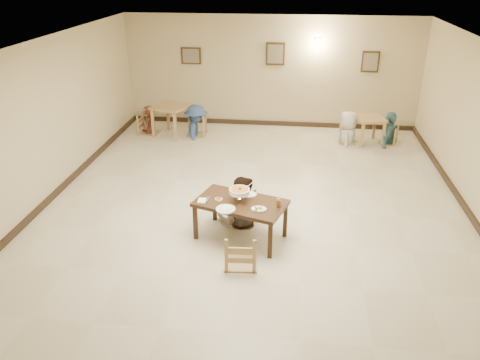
# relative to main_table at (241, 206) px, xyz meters

# --- Properties ---
(floor) EXTENTS (10.00, 10.00, 0.00)m
(floor) POSITION_rel_main_table_xyz_m (0.12, 1.04, -0.60)
(floor) COLOR beige
(floor) RESTS_ON ground
(ceiling) EXTENTS (10.00, 10.00, 0.00)m
(ceiling) POSITION_rel_main_table_xyz_m (0.12, 1.04, 2.40)
(ceiling) COLOR white
(ceiling) RESTS_ON wall_back
(wall_back) EXTENTS (10.00, 0.00, 10.00)m
(wall_back) POSITION_rel_main_table_xyz_m (0.12, 6.04, 0.90)
(wall_back) COLOR beige
(wall_back) RESTS_ON floor
(wall_front) EXTENTS (10.00, 0.00, 10.00)m
(wall_front) POSITION_rel_main_table_xyz_m (0.12, -3.96, 0.90)
(wall_front) COLOR beige
(wall_front) RESTS_ON floor
(wall_left) EXTENTS (0.00, 10.00, 10.00)m
(wall_left) POSITION_rel_main_table_xyz_m (-3.88, 1.04, 0.90)
(wall_left) COLOR beige
(wall_left) RESTS_ON floor
(baseboard_back) EXTENTS (8.00, 0.06, 0.12)m
(baseboard_back) POSITION_rel_main_table_xyz_m (0.12, 6.01, -0.54)
(baseboard_back) COLOR black
(baseboard_back) RESTS_ON floor
(baseboard_left) EXTENTS (0.06, 10.00, 0.12)m
(baseboard_left) POSITION_rel_main_table_xyz_m (-3.85, 1.04, -0.54)
(baseboard_left) COLOR black
(baseboard_left) RESTS_ON floor
(baseboard_right) EXTENTS (0.06, 10.00, 0.12)m
(baseboard_right) POSITION_rel_main_table_xyz_m (4.09, 1.04, -0.54)
(baseboard_right) COLOR black
(baseboard_right) RESTS_ON floor
(picture_a) EXTENTS (0.55, 0.04, 0.45)m
(picture_a) POSITION_rel_main_table_xyz_m (-2.08, 6.00, 1.30)
(picture_a) COLOR #362714
(picture_a) RESTS_ON wall_back
(picture_b) EXTENTS (0.50, 0.04, 0.60)m
(picture_b) POSITION_rel_main_table_xyz_m (0.22, 6.00, 1.40)
(picture_b) COLOR #362714
(picture_b) RESTS_ON wall_back
(picture_c) EXTENTS (0.45, 0.04, 0.55)m
(picture_c) POSITION_rel_main_table_xyz_m (2.72, 6.00, 1.25)
(picture_c) COLOR #362714
(picture_c) RESTS_ON wall_back
(wall_sconce) EXTENTS (0.16, 0.05, 0.22)m
(wall_sconce) POSITION_rel_main_table_xyz_m (1.32, 6.00, 1.70)
(wall_sconce) COLOR #FFD88C
(wall_sconce) RESTS_ON wall_back
(main_table) EXTENTS (1.64, 1.23, 0.68)m
(main_table) POSITION_rel_main_table_xyz_m (0.00, 0.00, 0.00)
(main_table) COLOR #362111
(main_table) RESTS_ON floor
(chair_far) EXTENTS (0.45, 0.45, 0.96)m
(chair_far) POSITION_rel_main_table_xyz_m (-0.03, 0.65, -0.13)
(chair_far) COLOR tan
(chair_far) RESTS_ON floor
(chair_near) EXTENTS (0.51, 0.51, 1.08)m
(chair_near) POSITION_rel_main_table_xyz_m (0.10, -0.75, -0.07)
(chair_near) COLOR tan
(chair_near) RESTS_ON floor
(main_diner) EXTENTS (0.86, 0.68, 1.75)m
(main_diner) POSITION_rel_main_table_xyz_m (-0.06, 0.53, 0.27)
(main_diner) COLOR gray
(main_diner) RESTS_ON floor
(curry_warmer) EXTENTS (0.38, 0.34, 0.31)m
(curry_warmer) POSITION_rel_main_table_xyz_m (-0.02, 0.02, 0.26)
(curry_warmer) COLOR silver
(curry_warmer) RESTS_ON main_table
(rice_plate_far) EXTENTS (0.30, 0.30, 0.07)m
(rice_plate_far) POSITION_rel_main_table_xyz_m (0.09, 0.25, 0.09)
(rice_plate_far) COLOR white
(rice_plate_far) RESTS_ON main_table
(rice_plate_near) EXTENTS (0.31, 0.31, 0.07)m
(rice_plate_near) POSITION_rel_main_table_xyz_m (-0.20, -0.30, 0.10)
(rice_plate_near) COLOR white
(rice_plate_near) RESTS_ON main_table
(fried_plate) EXTENTS (0.25, 0.25, 0.05)m
(fried_plate) POSITION_rel_main_table_xyz_m (0.32, -0.24, 0.10)
(fried_plate) COLOR white
(fried_plate) RESTS_ON main_table
(chili_dish) EXTENTS (0.12, 0.12, 0.03)m
(chili_dish) POSITION_rel_main_table_xyz_m (-0.37, 0.02, 0.09)
(chili_dish) COLOR white
(chili_dish) RESTS_ON main_table
(napkin_cutlery) EXTENTS (0.16, 0.26, 0.03)m
(napkin_cutlery) POSITION_rel_main_table_xyz_m (-0.63, -0.08, 0.10)
(napkin_cutlery) COLOR white
(napkin_cutlery) RESTS_ON main_table
(drink_glass) EXTENTS (0.08, 0.08, 0.15)m
(drink_glass) POSITION_rel_main_table_xyz_m (0.62, -0.10, 0.15)
(drink_glass) COLOR white
(drink_glass) RESTS_ON main_table
(bg_table_left) EXTENTS (1.05, 1.05, 0.82)m
(bg_table_left) POSITION_rel_main_table_xyz_m (-2.43, 4.85, 0.07)
(bg_table_left) COLOR tan
(bg_table_left) RESTS_ON floor
(bg_table_right) EXTENTS (0.84, 0.84, 0.68)m
(bg_table_right) POSITION_rel_main_table_xyz_m (2.71, 4.89, -0.06)
(bg_table_right) COLOR tan
(bg_table_right) RESTS_ON floor
(bg_chair_ll) EXTENTS (0.49, 0.49, 1.05)m
(bg_chair_ll) POSITION_rel_main_table_xyz_m (-3.08, 4.91, -0.08)
(bg_chair_ll) COLOR tan
(bg_chair_ll) RESTS_ON floor
(bg_chair_lr) EXTENTS (0.51, 0.51, 1.08)m
(bg_chair_lr) POSITION_rel_main_table_xyz_m (-1.78, 4.93, -0.07)
(bg_chair_lr) COLOR tan
(bg_chair_lr) RESTS_ON floor
(bg_chair_rl) EXTENTS (0.41, 0.41, 0.88)m
(bg_chair_rl) POSITION_rel_main_table_xyz_m (2.19, 4.87, -0.16)
(bg_chair_rl) COLOR tan
(bg_chair_rl) RESTS_ON floor
(bg_chair_rr) EXTENTS (0.41, 0.41, 0.87)m
(bg_chair_rr) POSITION_rel_main_table_xyz_m (3.23, 4.94, -0.17)
(bg_chair_rr) COLOR tan
(bg_chair_rr) RESTS_ON floor
(bg_diner_a) EXTENTS (0.39, 0.58, 1.55)m
(bg_diner_a) POSITION_rel_main_table_xyz_m (-3.08, 4.91, 0.17)
(bg_diner_a) COLOR brown
(bg_diner_a) RESTS_ON floor
(bg_diner_b) EXTENTS (0.81, 1.17, 1.67)m
(bg_diner_b) POSITION_rel_main_table_xyz_m (-1.78, 4.93, 0.23)
(bg_diner_b) COLOR #3B5A99
(bg_diner_b) RESTS_ON floor
(bg_diner_c) EXTENTS (0.63, 0.87, 1.64)m
(bg_diner_c) POSITION_rel_main_table_xyz_m (2.19, 4.87, 0.22)
(bg_diner_c) COLOR silver
(bg_diner_c) RESTS_ON floor
(bg_diner_d) EXTENTS (0.70, 1.04, 1.64)m
(bg_diner_d) POSITION_rel_main_table_xyz_m (3.23, 4.94, 0.22)
(bg_diner_d) COLOR teal
(bg_diner_d) RESTS_ON floor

